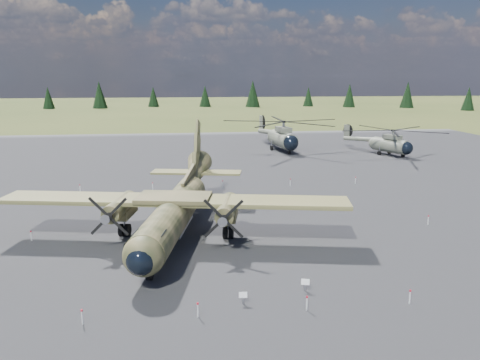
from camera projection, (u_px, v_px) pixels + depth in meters
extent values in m
plane|color=brown|center=(240.00, 232.00, 38.68)|extent=(500.00, 500.00, 0.00)
cube|color=#58585D|center=(228.00, 201.00, 48.36)|extent=(120.00, 120.00, 0.04)
cylinder|color=#31371E|center=(173.00, 215.00, 36.17)|extent=(5.82, 16.98, 2.61)
sphere|color=#31371E|center=(144.00, 256.00, 27.99)|extent=(3.01, 3.01, 2.56)
sphere|color=black|center=(141.00, 260.00, 27.50)|extent=(2.21, 2.21, 1.88)
cube|color=black|center=(150.00, 236.00, 29.29)|extent=(2.12, 1.83, 0.51)
cone|color=#31371E|center=(196.00, 174.00, 46.67)|extent=(3.75, 6.79, 3.93)
cube|color=#A7AAAD|center=(176.00, 225.00, 37.31)|extent=(2.82, 5.84, 0.47)
cube|color=#393C1F|center=(174.00, 200.00, 36.39)|extent=(27.16, 8.36, 0.33)
cube|color=#31371E|center=(174.00, 198.00, 36.34)|extent=(6.14, 4.38, 0.33)
cylinder|color=#31371E|center=(120.00, 206.00, 36.51)|extent=(2.31, 5.03, 1.40)
cube|color=#31371E|center=(124.00, 211.00, 37.37)|extent=(1.99, 3.38, 0.75)
cone|color=gray|center=(107.00, 218.00, 33.56)|extent=(0.86, 0.96, 0.71)
cylinder|color=black|center=(125.00, 230.00, 37.72)|extent=(1.00, 1.17, 1.03)
cylinder|color=#31371E|center=(227.00, 208.00, 35.95)|extent=(2.31, 5.03, 1.40)
cube|color=#31371E|center=(228.00, 213.00, 36.81)|extent=(1.99, 3.38, 0.75)
cone|color=gray|center=(223.00, 220.00, 32.99)|extent=(0.86, 0.96, 0.71)
cylinder|color=black|center=(228.00, 232.00, 37.15)|extent=(1.00, 1.17, 1.03)
cube|color=#31371E|center=(189.00, 176.00, 43.10)|extent=(1.62, 6.96, 1.57)
cube|color=#393C1F|center=(196.00, 172.00, 47.12)|extent=(9.18, 3.75, 0.21)
cylinder|color=gray|center=(149.00, 263.00, 29.29)|extent=(0.15, 0.15, 0.84)
cylinder|color=black|center=(150.00, 273.00, 29.44)|extent=(0.49, 0.92, 0.87)
cylinder|color=gray|center=(282.00, 140.00, 79.78)|extent=(3.79, 8.24, 2.76)
sphere|color=black|center=(291.00, 143.00, 76.05)|extent=(2.85, 2.85, 2.54)
sphere|color=gray|center=(275.00, 137.00, 83.52)|extent=(2.85, 2.85, 2.54)
cube|color=gray|center=(284.00, 129.00, 78.98)|extent=(2.33, 3.75, 0.83)
cylinder|color=gray|center=(284.00, 125.00, 78.80)|extent=(0.45, 0.45, 1.10)
cylinder|color=gray|center=(268.00, 132.00, 87.34)|extent=(2.17, 9.46, 1.58)
cube|color=gray|center=(261.00, 122.00, 90.94)|extent=(0.45, 1.56, 2.65)
cylinder|color=black|center=(263.00, 122.00, 91.04)|extent=(0.45, 2.85, 2.87)
cylinder|color=black|center=(289.00, 152.00, 77.01)|extent=(0.41, 0.78, 0.75)
cylinder|color=black|center=(272.00, 148.00, 81.00)|extent=(0.45, 0.92, 0.88)
cylinder|color=gray|center=(272.00, 145.00, 80.88)|extent=(0.17, 0.17, 1.60)
cylinder|color=black|center=(288.00, 147.00, 81.75)|extent=(0.45, 0.92, 0.88)
cylinder|color=gray|center=(288.00, 144.00, 81.62)|extent=(0.17, 0.17, 1.60)
cylinder|color=gray|center=(390.00, 145.00, 75.69)|extent=(4.69, 6.76, 2.23)
sphere|color=black|center=(406.00, 148.00, 73.04)|extent=(2.72, 2.72, 2.05)
sphere|color=gray|center=(375.00, 143.00, 78.35)|extent=(2.72, 2.72, 2.05)
cube|color=gray|center=(392.00, 137.00, 75.08)|extent=(2.56, 3.22, 0.67)
cylinder|color=gray|center=(393.00, 133.00, 74.94)|extent=(0.43, 0.43, 0.89)
cylinder|color=gray|center=(360.00, 139.00, 81.06)|extent=(3.84, 7.23, 1.28)
cube|color=gray|center=(347.00, 131.00, 83.59)|extent=(0.70, 1.22, 2.14)
cylinder|color=black|center=(348.00, 131.00, 83.75)|extent=(1.01, 2.13, 2.32)
cylinder|color=black|center=(403.00, 156.00, 73.75)|extent=(0.48, 0.65, 0.61)
cylinder|color=black|center=(379.00, 153.00, 76.24)|extent=(0.54, 0.76, 0.71)
cylinder|color=gray|center=(379.00, 150.00, 76.14)|extent=(0.17, 0.17, 1.29)
cylinder|color=black|center=(389.00, 152.00, 77.48)|extent=(0.54, 0.76, 0.71)
cylinder|color=gray|center=(390.00, 149.00, 77.38)|extent=(0.17, 0.17, 1.29)
cube|color=gray|center=(243.00, 299.00, 26.54)|extent=(0.09, 0.09, 0.58)
cube|color=white|center=(243.00, 295.00, 26.42)|extent=(0.48, 0.23, 0.33)
cube|color=gray|center=(305.00, 286.00, 28.12)|extent=(0.11, 0.11, 0.62)
cube|color=white|center=(305.00, 282.00, 28.00)|extent=(0.54, 0.34, 0.35)
cylinder|color=white|center=(82.00, 317.00, 24.30)|extent=(0.07, 0.07, 0.80)
cylinder|color=red|center=(82.00, 310.00, 24.21)|extent=(0.12, 0.12, 0.10)
cylinder|color=white|center=(198.00, 310.00, 25.03)|extent=(0.07, 0.07, 0.80)
cylinder|color=red|center=(198.00, 303.00, 24.95)|extent=(0.12, 0.12, 0.10)
cylinder|color=white|center=(307.00, 304.00, 25.77)|extent=(0.07, 0.07, 0.80)
cylinder|color=red|center=(307.00, 297.00, 25.68)|extent=(0.12, 0.12, 0.10)
cylinder|color=white|center=(410.00, 297.00, 26.51)|extent=(0.07, 0.07, 0.80)
cylinder|color=red|center=(410.00, 291.00, 26.42)|extent=(0.12, 0.12, 0.10)
cylinder|color=white|center=(80.00, 188.00, 52.12)|extent=(0.07, 0.07, 0.80)
cylinder|color=red|center=(80.00, 185.00, 52.04)|extent=(0.12, 0.12, 0.10)
cylinder|color=white|center=(153.00, 186.00, 53.10)|extent=(0.07, 0.07, 0.80)
cylinder|color=red|center=(153.00, 183.00, 53.02)|extent=(0.12, 0.12, 0.10)
cylinder|color=white|center=(223.00, 184.00, 54.09)|extent=(0.07, 0.07, 0.80)
cylinder|color=red|center=(223.00, 181.00, 54.00)|extent=(0.12, 0.12, 0.10)
cylinder|color=white|center=(290.00, 182.00, 55.07)|extent=(0.07, 0.07, 0.80)
cylinder|color=red|center=(290.00, 179.00, 54.98)|extent=(0.12, 0.12, 0.10)
cylinder|color=white|center=(355.00, 181.00, 56.05)|extent=(0.07, 0.07, 0.80)
cylinder|color=red|center=(356.00, 177.00, 55.96)|extent=(0.12, 0.12, 0.10)
cylinder|color=white|center=(31.00, 236.00, 36.57)|extent=(0.07, 0.07, 0.80)
cylinder|color=red|center=(31.00, 231.00, 36.48)|extent=(0.12, 0.12, 0.10)
cylinder|color=white|center=(428.00, 220.00, 40.62)|extent=(0.07, 0.07, 0.80)
cylinder|color=red|center=(429.00, 216.00, 40.53)|extent=(0.12, 0.12, 0.10)
cone|color=black|center=(468.00, 99.00, 174.06)|extent=(4.85, 4.85, 8.66)
cone|color=black|center=(407.00, 95.00, 188.70)|extent=(5.83, 5.83, 10.41)
cone|color=black|center=(349.00, 95.00, 193.16)|extent=(5.35, 5.35, 9.55)
cone|color=black|center=(308.00, 97.00, 198.56)|extent=(4.50, 4.50, 8.04)
cone|color=black|center=(253.00, 94.00, 194.22)|extent=(6.08, 6.08, 10.86)
cone|color=black|center=(205.00, 96.00, 195.59)|extent=(4.87, 4.87, 8.69)
cone|color=black|center=(153.00, 97.00, 195.49)|extent=(4.66, 4.66, 8.32)
cone|color=black|center=(99.00, 95.00, 186.00)|extent=(5.91, 5.91, 10.56)
cone|color=black|center=(48.00, 98.00, 183.53)|extent=(4.73, 4.73, 8.45)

